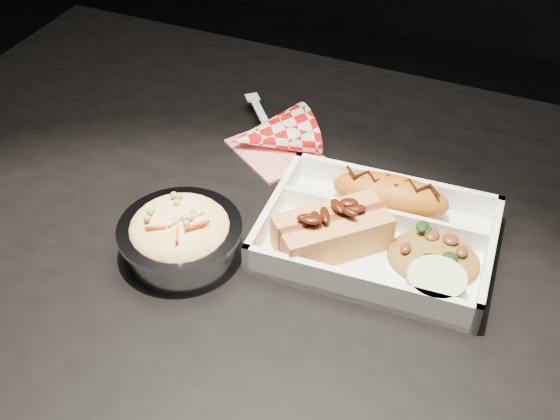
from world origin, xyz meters
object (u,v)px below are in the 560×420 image
(foil_coleslaw_cup, at_px, (180,234))
(napkin_fork, at_px, (271,135))
(dining_table, at_px, (301,289))
(food_tray, at_px, (377,238))
(fried_pastry, at_px, (390,195))
(hotdog, at_px, (332,229))

(foil_coleslaw_cup, distance_m, napkin_fork, 0.23)
(dining_table, bearing_deg, food_tray, 11.89)
(dining_table, xyz_separation_m, fried_pastry, (0.08, 0.07, 0.12))
(hotdog, xyz_separation_m, foil_coleslaw_cup, (-0.15, -0.07, -0.00))
(food_tray, relative_size, fried_pastry, 1.90)
(fried_pastry, bearing_deg, hotdog, -115.37)
(dining_table, distance_m, hotdog, 0.13)
(food_tray, xyz_separation_m, napkin_fork, (-0.19, 0.13, 0.01))
(food_tray, distance_m, hotdog, 0.06)
(hotdog, distance_m, foil_coleslaw_cup, 0.16)
(fried_pastry, bearing_deg, dining_table, -137.49)
(dining_table, relative_size, napkin_fork, 7.56)
(hotdog, bearing_deg, fried_pastry, 19.69)
(dining_table, distance_m, foil_coleslaw_cup, 0.18)
(foil_coleslaw_cup, bearing_deg, fried_pastry, 39.40)
(dining_table, height_order, hotdog, hotdog)
(foil_coleslaw_cup, bearing_deg, napkin_fork, 88.59)
(dining_table, height_order, napkin_fork, napkin_fork)
(fried_pastry, height_order, hotdog, hotdog)
(foil_coleslaw_cup, xyz_separation_m, napkin_fork, (0.01, 0.23, -0.01))
(dining_table, relative_size, food_tray, 4.61)
(hotdog, relative_size, napkin_fork, 0.81)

